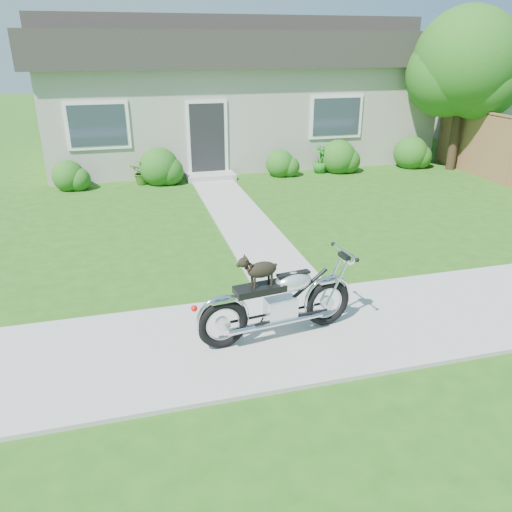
{
  "coord_description": "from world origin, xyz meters",
  "views": [
    {
      "loc": [
        -3.93,
        -5.54,
        3.62
      ],
      "look_at": [
        -2.17,
        1.0,
        0.75
      ],
      "focal_mm": 35.0,
      "sensor_mm": 36.0,
      "label": 1
    }
  ],
  "objects_px": {
    "fence": "(512,152)",
    "tree_near": "(470,67)",
    "house": "(234,91)",
    "potted_plant_right": "(320,159)",
    "motorcycle_with_dog": "(280,300)",
    "tree_far": "(470,60)",
    "potted_plant_left": "(143,172)"
  },
  "relations": [
    {
      "from": "fence",
      "to": "potted_plant_left",
      "type": "bearing_deg",
      "value": 163.95
    },
    {
      "from": "house",
      "to": "potted_plant_right",
      "type": "height_order",
      "value": "house"
    },
    {
      "from": "potted_plant_left",
      "to": "tree_far",
      "type": "bearing_deg",
      "value": 8.17
    },
    {
      "from": "house",
      "to": "fence",
      "type": "distance_m",
      "value": 8.96
    },
    {
      "from": "tree_near",
      "to": "fence",
      "type": "bearing_deg",
      "value": -85.87
    },
    {
      "from": "tree_near",
      "to": "motorcycle_with_dog",
      "type": "bearing_deg",
      "value": -136.29
    },
    {
      "from": "tree_near",
      "to": "house",
      "type": "bearing_deg",
      "value": 146.03
    },
    {
      "from": "fence",
      "to": "tree_far",
      "type": "bearing_deg",
      "value": 70.97
    },
    {
      "from": "tree_far",
      "to": "fence",
      "type": "bearing_deg",
      "value": -109.03
    },
    {
      "from": "house",
      "to": "potted_plant_right",
      "type": "xyz_separation_m",
      "value": [
        1.88,
        -3.44,
        -1.74
      ]
    },
    {
      "from": "potted_plant_right",
      "to": "motorcycle_with_dog",
      "type": "bearing_deg",
      "value": -114.99
    },
    {
      "from": "fence",
      "to": "motorcycle_with_dog",
      "type": "relative_size",
      "value": 2.98
    },
    {
      "from": "tree_near",
      "to": "motorcycle_with_dog",
      "type": "distance_m",
      "value": 11.72
    },
    {
      "from": "potted_plant_right",
      "to": "potted_plant_left",
      "type": "bearing_deg",
      "value": 180.0
    },
    {
      "from": "tree_near",
      "to": "potted_plant_left",
      "type": "bearing_deg",
      "value": 175.83
    },
    {
      "from": "potted_plant_right",
      "to": "motorcycle_with_dog",
      "type": "relative_size",
      "value": 0.37
    },
    {
      "from": "tree_far",
      "to": "potted_plant_right",
      "type": "height_order",
      "value": "tree_far"
    },
    {
      "from": "potted_plant_left",
      "to": "motorcycle_with_dog",
      "type": "height_order",
      "value": "motorcycle_with_dog"
    },
    {
      "from": "motorcycle_with_dog",
      "to": "fence",
      "type": "bearing_deg",
      "value": 27.4
    },
    {
      "from": "house",
      "to": "potted_plant_right",
      "type": "bearing_deg",
      "value": -61.38
    },
    {
      "from": "house",
      "to": "potted_plant_left",
      "type": "xyz_separation_m",
      "value": [
        -3.43,
        -3.44,
        -1.81
      ]
    },
    {
      "from": "potted_plant_left",
      "to": "tree_near",
      "type": "bearing_deg",
      "value": -4.17
    },
    {
      "from": "fence",
      "to": "tree_near",
      "type": "xyz_separation_m",
      "value": [
        -0.15,
        2.1,
        2.08
      ]
    },
    {
      "from": "fence",
      "to": "tree_near",
      "type": "distance_m",
      "value": 2.96
    },
    {
      "from": "tree_near",
      "to": "motorcycle_with_dog",
      "type": "height_order",
      "value": "tree_near"
    },
    {
      "from": "fence",
      "to": "motorcycle_with_dog",
      "type": "distance_m",
      "value": 10.26
    },
    {
      "from": "motorcycle_with_dog",
      "to": "house",
      "type": "bearing_deg",
      "value": 72.77
    },
    {
      "from": "tree_far",
      "to": "tree_near",
      "type": "bearing_deg",
      "value": -125.89
    },
    {
      "from": "house",
      "to": "potted_plant_left",
      "type": "distance_m",
      "value": 5.19
    },
    {
      "from": "potted_plant_right",
      "to": "tree_near",
      "type": "bearing_deg",
      "value": -9.29
    },
    {
      "from": "fence",
      "to": "tree_far",
      "type": "distance_m",
      "value": 5.17
    },
    {
      "from": "house",
      "to": "potted_plant_right",
      "type": "distance_m",
      "value": 4.29
    }
  ]
}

